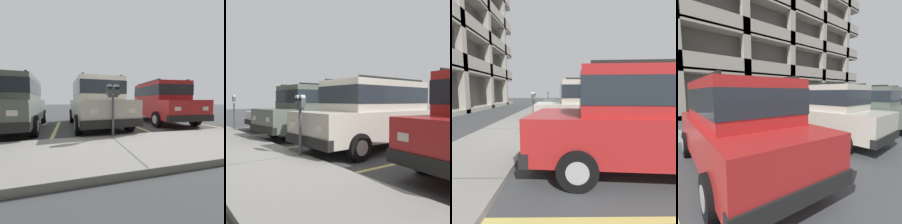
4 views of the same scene
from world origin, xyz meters
The scene contains 10 objects.
ground_plane centered at (0.00, 0.00, -0.05)m, with size 80.00×80.00×0.10m.
sidewalk centered at (0.00, 1.30, 0.06)m, with size 40.00×2.20×0.12m.
parking_stall_lines centered at (1.61, -1.40, 0.00)m, with size 12.98×4.80×0.01m.
silver_suv centered at (0.02, -2.13, 1.09)m, with size 2.19×4.87×2.03m.
red_sedan centered at (-3.39, -2.54, 1.09)m, with size 2.29×4.92×2.03m.
dark_hatchback centered at (3.12, -2.12, 1.09)m, with size 2.23×4.89×2.03m.
blue_coupe centered at (6.22, -2.68, 0.82)m, with size 1.88×4.50×1.54m.
parking_meter_near centered at (-0.05, 0.35, 1.18)m, with size 0.35×0.12×1.43m.
parking_meter_far centered at (6.38, 0.30, 1.13)m, with size 0.15×0.12×1.55m.
parking_garage centered at (1.34, 11.50, 9.03)m, with size 32.00×10.00×19.25m.
Camera 4 is at (-5.04, -6.28, 1.73)m, focal length 28.00 mm.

